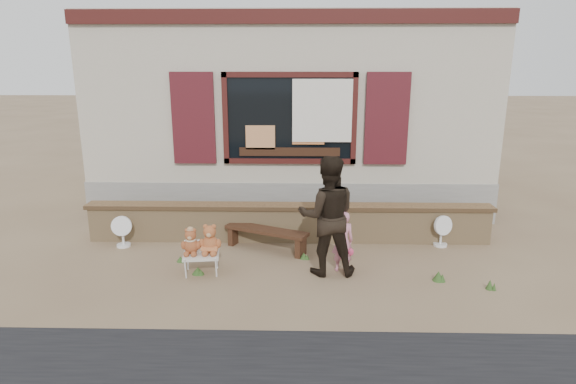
{
  "coord_description": "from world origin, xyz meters",
  "views": [
    {
      "loc": [
        0.18,
        -7.04,
        3.06
      ],
      "look_at": [
        0.0,
        0.6,
        1.0
      ],
      "focal_mm": 30.0,
      "sensor_mm": 36.0,
      "label": 1
    }
  ],
  "objects_px": {
    "teddy_bear_left": "(191,241)",
    "teddy_bear_right": "(210,238)",
    "folding_chair": "(201,255)",
    "adult": "(327,216)",
    "bench": "(266,235)",
    "child": "(342,241)"
  },
  "relations": [
    {
      "from": "bench",
      "to": "adult",
      "type": "height_order",
      "value": "adult"
    },
    {
      "from": "teddy_bear_left",
      "to": "child",
      "type": "bearing_deg",
      "value": -3.39
    },
    {
      "from": "teddy_bear_right",
      "to": "child",
      "type": "xyz_separation_m",
      "value": [
        1.97,
        0.13,
        -0.08
      ]
    },
    {
      "from": "adult",
      "to": "bench",
      "type": "bearing_deg",
      "value": -43.97
    },
    {
      "from": "teddy_bear_right",
      "to": "child",
      "type": "distance_m",
      "value": 1.97
    },
    {
      "from": "bench",
      "to": "teddy_bear_left",
      "type": "distance_m",
      "value": 1.45
    },
    {
      "from": "folding_chair",
      "to": "adult",
      "type": "bearing_deg",
      "value": -5.46
    },
    {
      "from": "teddy_bear_right",
      "to": "teddy_bear_left",
      "type": "bearing_deg",
      "value": -180.0
    },
    {
      "from": "bench",
      "to": "teddy_bear_right",
      "type": "xyz_separation_m",
      "value": [
        -0.77,
        -0.94,
        0.28
      ]
    },
    {
      "from": "teddy_bear_left",
      "to": "teddy_bear_right",
      "type": "height_order",
      "value": "teddy_bear_right"
    },
    {
      "from": "teddy_bear_left",
      "to": "child",
      "type": "relative_size",
      "value": 0.43
    },
    {
      "from": "folding_chair",
      "to": "child",
      "type": "height_order",
      "value": "child"
    },
    {
      "from": "bench",
      "to": "child",
      "type": "height_order",
      "value": "child"
    },
    {
      "from": "bench",
      "to": "teddy_bear_right",
      "type": "bearing_deg",
      "value": -104.92
    },
    {
      "from": "bench",
      "to": "folding_chair",
      "type": "relative_size",
      "value": 2.5
    },
    {
      "from": "teddy_bear_left",
      "to": "bench",
      "type": "bearing_deg",
      "value": 35.32
    },
    {
      "from": "child",
      "to": "folding_chair",
      "type": "bearing_deg",
      "value": -5.65
    },
    {
      "from": "teddy_bear_right",
      "to": "child",
      "type": "bearing_deg",
      "value": -3.87
    },
    {
      "from": "folding_chair",
      "to": "teddy_bear_left",
      "type": "xyz_separation_m",
      "value": [
        -0.14,
        -0.02,
        0.23
      ]
    },
    {
      "from": "folding_chair",
      "to": "adult",
      "type": "distance_m",
      "value": 1.96
    },
    {
      "from": "child",
      "to": "bench",
      "type": "bearing_deg",
      "value": -43.55
    },
    {
      "from": "folding_chair",
      "to": "adult",
      "type": "xyz_separation_m",
      "value": [
        1.87,
        0.07,
        0.6
      ]
    }
  ]
}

